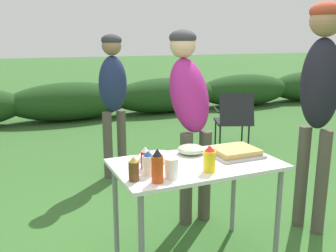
% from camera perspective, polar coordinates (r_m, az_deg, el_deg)
% --- Properties ---
extents(shrub_hedge, '(14.40, 0.90, 0.73)m').
position_cam_1_polar(shrub_hedge, '(7.44, -14.62, 3.66)').
color(shrub_hedge, '#1E4219').
rests_on(shrub_hedge, ground).
extents(folding_table, '(1.10, 0.64, 0.74)m').
position_cam_1_polar(folding_table, '(2.54, 4.28, -7.18)').
color(folding_table, silver).
rests_on(folding_table, ground).
extents(food_tray, '(0.33, 0.29, 0.06)m').
position_cam_1_polar(food_tray, '(2.68, 10.19, -3.94)').
color(food_tray, '#9E9EA3').
rests_on(food_tray, folding_table).
extents(plate_stack, '(0.23, 0.23, 0.04)m').
position_cam_1_polar(plate_stack, '(2.56, -1.82, -4.74)').
color(plate_stack, white).
rests_on(plate_stack, folding_table).
extents(mixing_bowl, '(0.20, 0.20, 0.07)m').
position_cam_1_polar(mixing_bowl, '(2.69, 3.51, -3.57)').
color(mixing_bowl, '#ADBC99').
rests_on(mixing_bowl, folding_table).
extents(paper_cup_stack, '(0.08, 0.08, 0.12)m').
position_cam_1_polar(paper_cup_stack, '(2.22, 0.53, -6.44)').
color(paper_cup_stack, white).
rests_on(paper_cup_stack, folding_table).
extents(ketchup_bottle, '(0.06, 0.06, 0.14)m').
position_cam_1_polar(ketchup_bottle, '(2.38, -3.48, -4.92)').
color(ketchup_bottle, red).
rests_on(ketchup_bottle, folding_table).
extents(beer_bottle, '(0.06, 0.06, 0.15)m').
position_cam_1_polar(beer_bottle, '(2.19, -5.24, -6.57)').
color(beer_bottle, brown).
rests_on(beer_bottle, folding_table).
extents(mayo_bottle, '(0.07, 0.07, 0.15)m').
position_cam_1_polar(mayo_bottle, '(2.28, -3.02, -5.69)').
color(mayo_bottle, silver).
rests_on(mayo_bottle, folding_table).
extents(mustard_bottle, '(0.08, 0.08, 0.17)m').
position_cam_1_polar(mustard_bottle, '(2.33, 6.33, -5.06)').
color(mustard_bottle, yellow).
rests_on(mustard_bottle, folding_table).
extents(hot_sauce_bottle, '(0.07, 0.07, 0.20)m').
position_cam_1_polar(hot_sauce_bottle, '(2.15, -1.62, -6.18)').
color(hot_sauce_bottle, '#CC4214').
rests_on(hot_sauce_bottle, folding_table).
extents(standing_person_with_beanie, '(0.36, 0.48, 1.62)m').
position_cam_1_polar(standing_person_with_beanie, '(3.14, 3.27, 3.70)').
color(standing_person_with_beanie, '#4C473D').
rests_on(standing_person_with_beanie, ground).
extents(standing_person_in_navy_coat, '(0.31, 0.36, 1.81)m').
position_cam_1_polar(standing_person_in_navy_coat, '(3.09, 22.16, 5.47)').
color(standing_person_in_navy_coat, '#4C473D').
rests_on(standing_person_in_navy_coat, ground).
extents(standing_person_in_olive_jacket, '(0.37, 0.30, 1.59)m').
position_cam_1_polar(standing_person_in_olive_jacket, '(4.16, -8.37, 5.56)').
color(standing_person_in_olive_jacket, '#4C473D').
rests_on(standing_person_in_olive_jacket, ground).
extents(camp_chair_green_behind_table, '(0.65, 0.72, 0.83)m').
position_cam_1_polar(camp_chair_green_behind_table, '(5.30, 9.99, 1.27)').
color(camp_chair_green_behind_table, '#232328').
rests_on(camp_chair_green_behind_table, ground).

